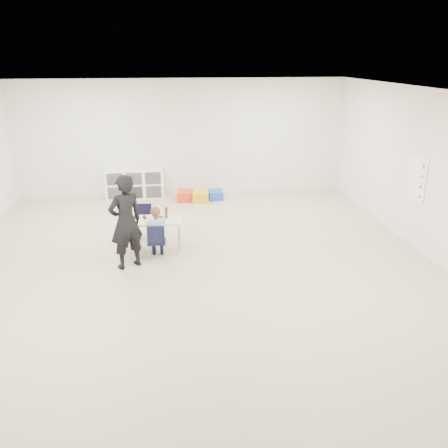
{
  "coord_description": "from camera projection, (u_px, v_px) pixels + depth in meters",
  "views": [
    {
      "loc": [
        -0.47,
        -7.1,
        3.32
      ],
      "look_at": [
        0.41,
        -0.27,
        0.85
      ],
      "focal_mm": 38.0,
      "sensor_mm": 36.0,
      "label": 1
    }
  ],
  "objects": [
    {
      "name": "lunch_tray_far",
      "position": [
        129.0,
        218.0,
        8.53
      ],
      "size": [
        0.23,
        0.17,
        0.03
      ],
      "primitive_type": "cube",
      "rotation": [
        0.0,
        0.0,
        -0.05
      ],
      "color": "black",
      "rests_on": "table"
    },
    {
      "name": "lunch_tray_near",
      "position": [
        156.0,
        218.0,
        8.51
      ],
      "size": [
        0.23,
        0.17,
        0.03
      ],
      "primitive_type": "cube",
      "rotation": [
        0.0,
        0.0,
        -0.05
      ],
      "color": "black",
      "rests_on": "table"
    },
    {
      "name": "chair_near",
      "position": [
        157.0,
        241.0,
        8.07
      ],
      "size": [
        0.32,
        0.31,
        0.64
      ],
      "primitive_type": null,
      "rotation": [
        0.0,
        0.0,
        -0.05
      ],
      "color": "black",
      "rests_on": "ground"
    },
    {
      "name": "bread_roll",
      "position": [
        163.0,
        219.0,
        8.38
      ],
      "size": [
        0.09,
        0.09,
        0.07
      ],
      "primitive_type": "ellipsoid",
      "color": "tan",
      "rests_on": "table"
    },
    {
      "name": "bin_red",
      "position": [
        185.0,
        196.0,
        11.41
      ],
      "size": [
        0.41,
        0.5,
        0.23
      ],
      "primitive_type": "cube",
      "rotation": [
        0.0,
        0.0,
        -0.1
      ],
      "color": "red",
      "rests_on": "ground"
    },
    {
      "name": "bin_blue",
      "position": [
        216.0,
        195.0,
        11.51
      ],
      "size": [
        0.34,
        0.43,
        0.21
      ],
      "primitive_type": "cube",
      "rotation": [
        0.0,
        0.0,
        -0.02
      ],
      "color": "blue",
      "rests_on": "ground"
    },
    {
      "name": "apple_far",
      "position": [
        121.0,
        219.0,
        8.38
      ],
      "size": [
        0.07,
        0.07,
        0.07
      ],
      "primitive_type": "sphere",
      "color": "maroon",
      "rests_on": "table"
    },
    {
      "name": "chair_far",
      "position": [
        144.0,
        222.0,
        9.0
      ],
      "size": [
        0.32,
        0.31,
        0.64
      ],
      "primitive_type": null,
      "rotation": [
        0.0,
        0.0,
        -0.05
      ],
      "color": "black",
      "rests_on": "ground"
    },
    {
      "name": "child",
      "position": [
        156.0,
        231.0,
        8.01
      ],
      "size": [
        0.45,
        0.45,
        1.01
      ],
      "primitive_type": null,
      "rotation": [
        0.0,
        0.0,
        -0.05
      ],
      "color": "#A9BBE4",
      "rests_on": "chair_near"
    },
    {
      "name": "room",
      "position": [
        196.0,
        186.0,
        7.33
      ],
      "size": [
        9.0,
        9.02,
        2.8
      ],
      "color": "#B9AC8E",
      "rests_on": "ground"
    },
    {
      "name": "bin_yellow",
      "position": [
        201.0,
        196.0,
        11.32
      ],
      "size": [
        0.43,
        0.52,
        0.24
      ],
      "primitive_type": "cube",
      "rotation": [
        0.0,
        0.0,
        -0.1
      ],
      "color": "gold",
      "rests_on": "ground"
    },
    {
      "name": "adult",
      "position": [
        126.0,
        222.0,
        7.6
      ],
      "size": [
        0.68,
        0.61,
        1.56
      ],
      "primitive_type": "imported",
      "rotation": [
        0.0,
        0.0,
        3.67
      ],
      "color": "black",
      "rests_on": "ground"
    },
    {
      "name": "cubby_shelf",
      "position": [
        135.0,
        184.0,
        11.54
      ],
      "size": [
        1.4,
        0.4,
        0.7
      ],
      "primitive_type": "cube",
      "color": "white",
      "rests_on": "ground"
    },
    {
      "name": "table",
      "position": [
        150.0,
        233.0,
        8.55
      ],
      "size": [
        1.19,
        0.64,
        0.53
      ],
      "rotation": [
        0.0,
        0.0,
        -0.05
      ],
      "color": "beige",
      "rests_on": "ground"
    },
    {
      "name": "apple_near",
      "position": [
        144.0,
        217.0,
        8.49
      ],
      "size": [
        0.07,
        0.07,
        0.07
      ],
      "primitive_type": "sphere",
      "color": "maroon",
      "rests_on": "table"
    },
    {
      "name": "rules_poster",
      "position": [
        417.0,
        178.0,
        8.42
      ],
      "size": [
        0.02,
        0.6,
        0.8
      ],
      "primitive_type": "cube",
      "color": "white",
      "rests_on": "room"
    },
    {
      "name": "milk_carton",
      "position": [
        152.0,
        220.0,
        8.31
      ],
      "size": [
        0.07,
        0.07,
        0.1
      ],
      "primitive_type": "cube",
      "rotation": [
        0.0,
        0.0,
        -0.05
      ],
      "color": "white",
      "rests_on": "table"
    }
  ]
}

